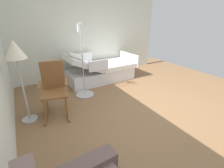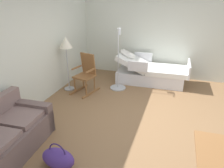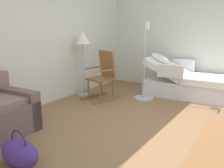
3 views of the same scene
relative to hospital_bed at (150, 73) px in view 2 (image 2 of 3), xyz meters
The scene contains 9 objects.
ground_plane 2.13m from the hospital_bed, behind, with size 6.86×6.86×0.00m, color olive.
back_wall 3.35m from the hospital_bed, 131.60° to the left, with size 5.69×0.10×2.70m, color silver.
side_wall 1.25m from the hospital_bed, ahead, with size 0.10×4.84×2.70m, color silver.
hospital_bed is the anchor object (origin of this frame).
couch 4.29m from the hospital_bed, 155.06° to the left, with size 1.64×0.93×0.85m.
rocking_chair 1.97m from the hospital_bed, 127.21° to the left, with size 0.85×0.63×1.05m.
floor_lamp 2.58m from the hospital_bed, 120.39° to the left, with size 0.34×0.34×1.48m.
duffel_bag 4.01m from the hospital_bed, 168.40° to the left, with size 0.38×0.59×0.43m.
iv_pole 1.08m from the hospital_bed, 132.54° to the left, with size 0.44×0.44×1.69m.
Camera 2 is at (-4.09, -0.83, 2.54)m, focal length 35.06 mm.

